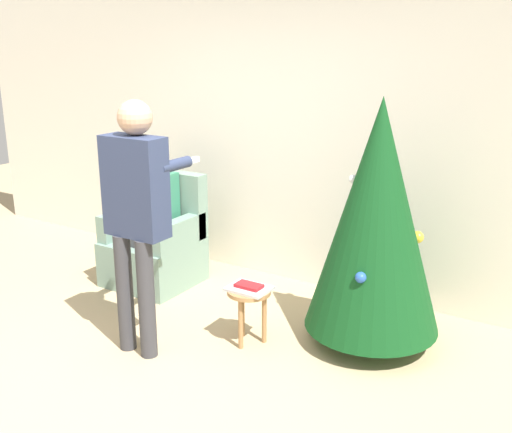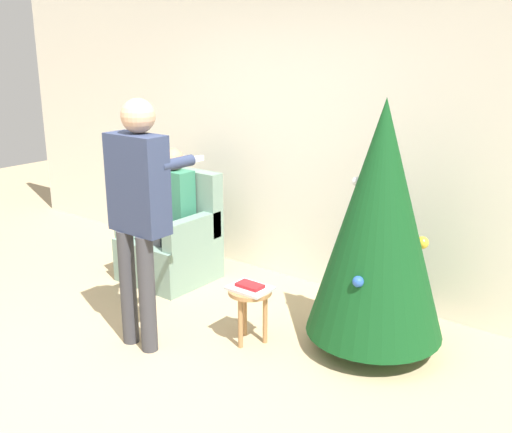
% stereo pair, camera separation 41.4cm
% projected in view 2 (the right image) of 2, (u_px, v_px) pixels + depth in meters
% --- Properties ---
extents(ground_plane, '(14.00, 14.00, 0.00)m').
position_uv_depth(ground_plane, '(116.00, 378.00, 4.01)').
color(ground_plane, tan).
extents(wall_back, '(8.00, 0.06, 2.70)m').
position_uv_depth(wall_back, '(305.00, 137.00, 5.31)').
color(wall_back, silver).
rests_on(wall_back, ground_plane).
extents(christmas_tree, '(0.98, 0.98, 1.82)m').
position_uv_depth(christmas_tree, '(380.00, 220.00, 4.14)').
color(christmas_tree, brown).
rests_on(christmas_tree, ground_plane).
extents(armchair, '(0.75, 0.71, 1.01)m').
position_uv_depth(armchair, '(173.00, 243.00, 5.62)').
color(armchair, gray).
rests_on(armchair, ground_plane).
extents(person_seated, '(0.36, 0.46, 1.23)m').
position_uv_depth(person_seated, '(169.00, 210.00, 5.51)').
color(person_seated, '#38383D').
rests_on(person_seated, ground_plane).
extents(person_standing, '(0.47, 0.57, 1.80)m').
position_uv_depth(person_standing, '(139.00, 201.00, 4.17)').
color(person_standing, '#38383D').
rests_on(person_standing, ground_plane).
extents(side_stool, '(0.32, 0.32, 0.42)m').
position_uv_depth(side_stool, '(250.00, 300.00, 4.40)').
color(side_stool, '#A37547').
rests_on(side_stool, ground_plane).
extents(laptop, '(0.31, 0.23, 0.02)m').
position_uv_depth(laptop, '(250.00, 288.00, 4.37)').
color(laptop, silver).
rests_on(laptop, side_stool).
extents(book, '(0.20, 0.12, 0.02)m').
position_uv_depth(book, '(250.00, 285.00, 4.36)').
color(book, '#B21E23').
rests_on(book, laptop).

